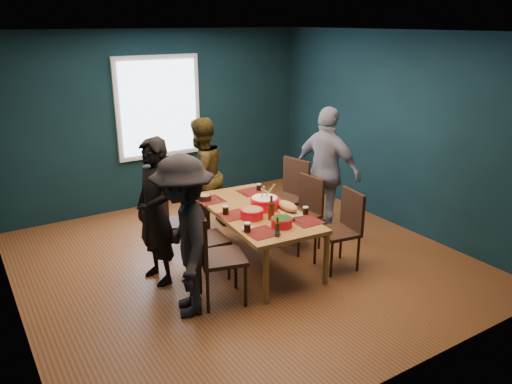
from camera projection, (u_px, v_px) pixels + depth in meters
room at (229, 148)px, 5.92m from camera, size 5.01×5.01×2.71m
dining_table at (256, 215)px, 5.90m from camera, size 1.05×1.88×0.69m
chair_left_far at (173, 217)px, 6.18m from camera, size 0.47×0.47×0.86m
chair_left_mid at (199, 233)px, 5.57m from camera, size 0.46×0.46×0.95m
chair_left_near at (212, 250)px, 5.08m from camera, size 0.56×0.56×1.02m
chair_right_far at (290, 191)px, 6.82m from camera, size 0.54×0.54×1.03m
chair_right_mid at (305, 207)px, 6.38m from camera, size 0.47×0.47×0.94m
chair_right_near at (344, 224)px, 5.85m from camera, size 0.48×0.48×0.95m
person_far_left at (155, 212)px, 5.45m from camera, size 0.50×0.66×1.66m
person_back at (201, 175)px, 6.87m from camera, size 0.92×0.80×1.59m
person_right at (327, 171)px, 6.76m from camera, size 0.70×1.10×1.75m
person_near_left at (184, 237)px, 4.84m from camera, size 0.90×1.20×1.64m
bowl_salad at (252, 213)px, 5.63m from camera, size 0.26×0.26×0.11m
bowl_dumpling at (264, 202)px, 5.91m from camera, size 0.34×0.34×0.32m
bowl_herbs at (282, 222)px, 5.40m from camera, size 0.23×0.23×0.10m
cutting_board at (288, 207)px, 5.82m from camera, size 0.31×0.55×0.12m
small_bowl at (205, 197)px, 6.20m from camera, size 0.17×0.17×0.07m
beer_bottle_a at (277, 229)px, 5.15m from camera, size 0.06×0.06×0.21m
beer_bottle_b at (271, 210)px, 5.58m from camera, size 0.07×0.07×0.28m
cola_glass_a at (247, 227)px, 5.26m from camera, size 0.08×0.08×0.11m
cola_glass_b at (305, 210)px, 5.74m from camera, size 0.07×0.07×0.09m
cola_glass_c at (259, 187)px, 6.55m from camera, size 0.07×0.07×0.09m
cola_glass_d at (226, 210)px, 5.74m from camera, size 0.08×0.08×0.10m
napkin_a at (277, 202)px, 6.14m from camera, size 0.19×0.19×0.00m
napkin_b at (248, 228)px, 5.38m from camera, size 0.14×0.14×0.00m
napkin_c at (315, 222)px, 5.52m from camera, size 0.15×0.15×0.00m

